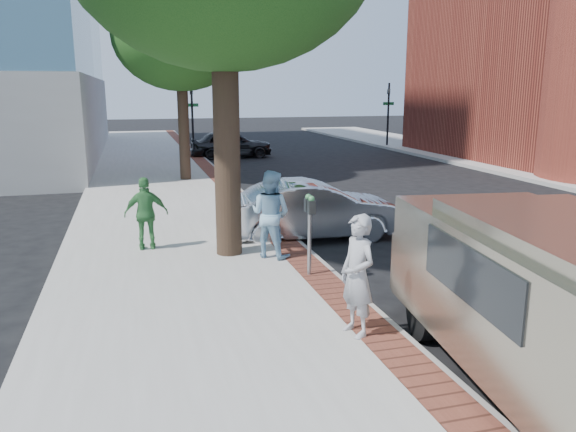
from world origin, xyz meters
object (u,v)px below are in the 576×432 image
object	(u,v)px
person_gray	(358,276)
van	(558,300)
sedan_silver	(314,210)
person_officer	(270,214)
bg_car	(231,144)
parking_meter	(310,218)
person_green	(146,214)

from	to	relation	value
person_gray	van	xyz separation A→B (m)	(1.68, -1.77, 0.14)
sedan_silver	person_officer	bearing A→B (deg)	141.46
person_gray	sedan_silver	size ratio (longest dim) A/B	0.41
van	bg_car	bearing A→B (deg)	96.38
parking_meter	person_officer	bearing A→B (deg)	106.64
bg_car	person_green	bearing A→B (deg)	164.46
person_officer	sedan_silver	size ratio (longest dim) A/B	0.42
sedan_silver	bg_car	xyz separation A→B (m)	(0.93, 16.38, 0.03)
person_officer	person_green	world-z (taller)	person_officer
sedan_silver	bg_car	distance (m)	16.40
parking_meter	bg_car	distance (m)	19.41
person_officer	van	xyz separation A→B (m)	(1.92, -5.66, 0.11)
person_officer	bg_car	distance (m)	18.15
parking_meter	van	size ratio (longest dim) A/B	0.25
person_green	van	world-z (taller)	van
person_green	parking_meter	bearing A→B (deg)	139.57
person_officer	person_green	size ratio (longest dim) A/B	1.14
parking_meter	sedan_silver	xyz separation A→B (m)	(1.04, 2.93, -0.52)
sedan_silver	van	xyz separation A→B (m)	(0.49, -7.27, 0.44)
sedan_silver	van	bearing A→B (deg)	-173.06
person_gray	person_officer	distance (m)	3.89
person_gray	person_green	xyz separation A→B (m)	(-2.61, 5.10, -0.08)
person_gray	person_officer	world-z (taller)	person_officer
person_officer	person_green	bearing A→B (deg)	15.72
parking_meter	van	distance (m)	4.60
person_gray	van	size ratio (longest dim) A/B	0.29
person_officer	bg_car	xyz separation A→B (m)	(2.37, 17.99, -0.31)
parking_meter	person_green	size ratio (longest dim) A/B	0.97
bg_car	person_officer	bearing A→B (deg)	172.71
van	parking_meter	bearing A→B (deg)	116.87
person_officer	van	size ratio (longest dim) A/B	0.30
person_green	van	bearing A→B (deg)	124.08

